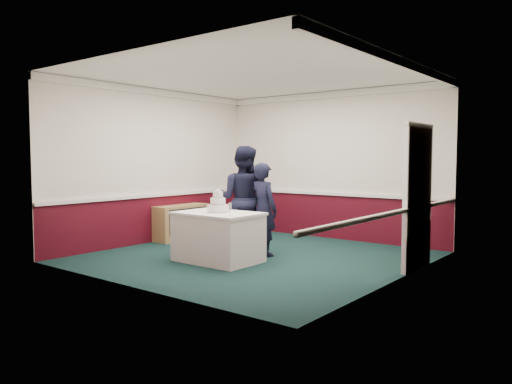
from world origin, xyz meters
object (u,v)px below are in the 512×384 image
Objects in this scene: champagne_flute at (230,207)px; person_woman at (263,209)px; sideboard at (181,222)px; cake_table at (218,236)px; cake_knife at (208,213)px; person_man at (243,199)px; wedding_cake at (218,205)px.

person_woman reaches higher than champagne_flute.
cake_table is at bearing -28.84° from sideboard.
cake_table is at bearing 94.75° from cake_knife.
champagne_flute is (2.54, -1.40, 0.58)m from sideboard.
cake_table is 6.00× the size of cake_knife.
person_woman is at bearing 87.03° from cake_knife.
champagne_flute is (0.50, -0.28, 0.53)m from cake_table.
cake_knife is 0.55m from champagne_flute.
cake_table is (2.04, -1.12, 0.05)m from sideboard.
person_man reaches higher than cake_knife.
cake_knife is (-0.03, -0.20, -0.11)m from wedding_cake.
person_man is 1.18× the size of person_woman.
sideboard is at bearing 0.93° from person_woman.
wedding_cake is 1.65× the size of cake_knife.
person_man is at bearing 6.05° from person_woman.
wedding_cake is at bearing 94.76° from cake_knife.
cake_table is 0.44m from cake_knife.
cake_table is 0.50m from wedding_cake.
wedding_cake is 1.78× the size of champagne_flute.
champagne_flute is at bearing -29.25° from cake_table.
cake_knife is 1.08m from person_woman.
sideboard is 5.85× the size of champagne_flute.
cake_table is 0.71× the size of person_man.
cake_knife reaches higher than cake_table.
champagne_flute is at bearing 4.70° from cake_knife.
sideboard is 0.64× the size of person_man.
cake_table reaches higher than sideboard.
champagne_flute is at bearing 109.56° from person_woman.
sideboard is 0.91× the size of cake_table.
cake_table is 0.78m from champagne_flute.
person_woman is (0.27, 0.84, -0.11)m from wedding_cake.
person_man is at bearing 120.99° from champagne_flute.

